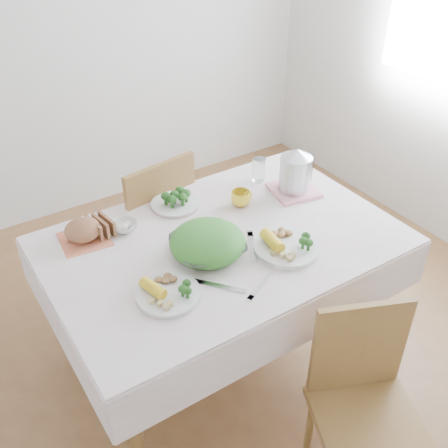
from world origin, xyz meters
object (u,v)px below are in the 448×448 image
dining_table (223,304)px  electric_kettle (296,170)px  chair_near (371,414)px  chair_far (144,228)px  salad_bowl (208,248)px  dinner_plate_left (168,294)px  dinner_plate_right (286,248)px  yellow_mug (241,198)px

dining_table → electric_kettle: electric_kettle is taller
chair_near → chair_far: bearing=119.5°
salad_bowl → dinner_plate_left: size_ratio=1.19×
dinner_plate_right → dining_table: bearing=130.4°
chair_far → chair_near: bearing=87.6°
dining_table → yellow_mug: yellow_mug is taller
dinner_plate_right → yellow_mug: bearing=84.5°
dining_table → electric_kettle: size_ratio=6.45×
dinner_plate_left → yellow_mug: 0.70m
yellow_mug → dinner_plate_left: bearing=-147.5°
dinner_plate_left → dining_table: bearing=27.8°
chair_near → dinner_plate_right: bearing=104.5°
chair_far → dinner_plate_left: (-0.28, -0.85, 0.31)m
dinner_plate_right → electric_kettle: bearing=46.9°
chair_near → yellow_mug: (0.13, 1.03, 0.33)m
salad_bowl → dining_table: bearing=28.5°
dinner_plate_left → yellow_mug: size_ratio=2.62×
chair_near → salad_bowl: chair_near is taller
salad_bowl → yellow_mug: bearing=36.0°
dinner_plate_left → electric_kettle: electric_kettle is taller
salad_bowl → yellow_mug: (0.33, 0.24, 0.00)m
dinner_plate_right → yellow_mug: (0.04, 0.39, 0.03)m
yellow_mug → electric_kettle: size_ratio=0.44×
chair_near → dinner_plate_left: size_ratio=3.40×
chair_near → dinner_plate_left: chair_near is taller
dinner_plate_right → yellow_mug: size_ratio=2.95×
chair_near → dinner_plate_right: 0.72m
dining_table → chair_far: (-0.09, 0.65, 0.09)m
salad_bowl → electric_kettle: 0.66m
chair_far → yellow_mug: size_ratio=9.84×
dining_table → chair_far: chair_far is taller
dinner_plate_left → yellow_mug: (0.59, 0.38, 0.03)m
yellow_mug → electric_kettle: (0.29, -0.04, 0.08)m
dining_table → dinner_plate_right: (0.18, -0.21, 0.40)m
dining_table → dinner_plate_left: size_ratio=5.65×
chair_near → electric_kettle: (0.42, 0.99, 0.42)m
dining_table → dinner_plate_right: dinner_plate_right is taller
chair_near → chair_far: (-0.17, 1.50, 0.00)m
chair_far → salad_bowl: size_ratio=3.16×
chair_far → dinner_plate_right: chair_far is taller
dining_table → yellow_mug: 0.51m
chair_far → salad_bowl: 0.79m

